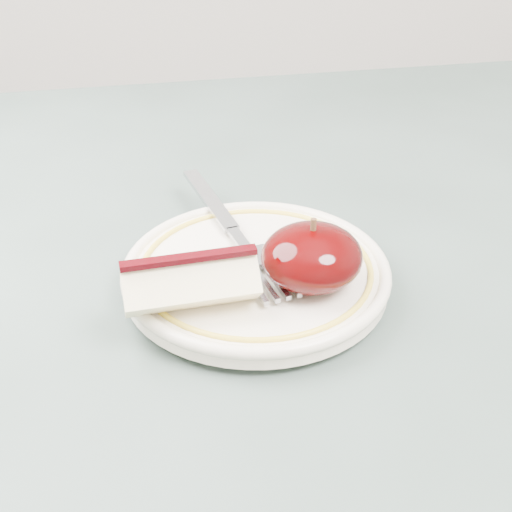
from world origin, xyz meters
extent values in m
cylinder|color=brown|center=(0.40, 0.40, 0.35)|extent=(0.05, 0.05, 0.71)
cube|color=#465750|center=(0.00, 0.00, 0.73)|extent=(0.90, 0.90, 0.04)
cylinder|color=beige|center=(-0.02, 0.00, 0.75)|extent=(0.10, 0.10, 0.01)
cylinder|color=beige|center=(-0.02, 0.00, 0.76)|extent=(0.19, 0.19, 0.01)
torus|color=beige|center=(-0.02, 0.00, 0.77)|extent=(0.19, 0.19, 0.01)
torus|color=gold|center=(-0.02, 0.00, 0.77)|extent=(0.16, 0.16, 0.00)
ellipsoid|color=black|center=(0.01, -0.03, 0.79)|extent=(0.07, 0.07, 0.04)
cylinder|color=#472D19|center=(0.01, -0.03, 0.81)|extent=(0.00, 0.00, 0.01)
cube|color=#FDF0BA|center=(-0.07, -0.04, 0.79)|extent=(0.09, 0.04, 0.04)
cube|color=#2F0105|center=(-0.07, -0.04, 0.81)|extent=(0.09, 0.01, 0.00)
cube|color=#95979D|center=(-0.04, 0.10, 0.77)|extent=(0.03, 0.11, 0.00)
cube|color=#95979D|center=(-0.03, 0.03, 0.77)|extent=(0.01, 0.03, 0.00)
cube|color=#95979D|center=(-0.02, 0.00, 0.77)|extent=(0.03, 0.03, 0.00)
cube|color=#95979D|center=(0.00, -0.03, 0.77)|extent=(0.01, 0.04, 0.00)
cube|color=#95979D|center=(-0.01, -0.03, 0.77)|extent=(0.01, 0.04, 0.00)
cube|color=#95979D|center=(-0.02, -0.03, 0.77)|extent=(0.01, 0.04, 0.00)
cube|color=#95979D|center=(-0.03, -0.03, 0.77)|extent=(0.01, 0.04, 0.00)
camera|label=1|loc=(-0.10, -0.41, 1.05)|focal=50.00mm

